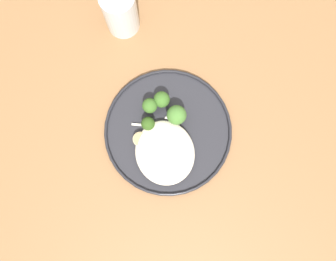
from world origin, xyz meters
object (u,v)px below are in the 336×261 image
(broccoli_floret_front_edge, at_px, (176,115))
(broccoli_floret_small_sprig, at_px, (162,100))
(seared_scallop_left_edge, at_px, (173,144))
(broccoli_floret_right_tilted, at_px, (148,124))
(dinner_plate, at_px, (168,131))
(broccoli_floret_split_head, at_px, (150,106))
(seared_scallop_tiny_bay, at_px, (163,153))
(water_glass, at_px, (121,13))
(seared_scallop_right_edge, at_px, (173,129))
(seared_scallop_on_noodles, at_px, (140,139))

(broccoli_floret_front_edge, bearing_deg, broccoli_floret_small_sprig, -154.07)
(seared_scallop_left_edge, distance_m, broccoli_floret_right_tilted, 0.07)
(dinner_plate, distance_m, broccoli_floret_front_edge, 0.05)
(broccoli_floret_split_head, relative_size, broccoli_floret_right_tilted, 1.23)
(seared_scallop_tiny_bay, bearing_deg, water_glass, -178.27)
(dinner_plate, bearing_deg, seared_scallop_right_edge, 89.98)
(seared_scallop_on_noodles, height_order, broccoli_floret_small_sprig, broccoli_floret_small_sprig)
(seared_scallop_tiny_bay, height_order, broccoli_floret_front_edge, broccoli_floret_front_edge)
(seared_scallop_right_edge, xyz_separation_m, broccoli_floret_small_sprig, (-0.07, -0.01, 0.02))
(seared_scallop_tiny_bay, relative_size, seared_scallop_left_edge, 0.81)
(seared_scallop_right_edge, distance_m, broccoli_floret_small_sprig, 0.07)
(seared_scallop_right_edge, bearing_deg, dinner_plate, -90.02)
(seared_scallop_left_edge, xyz_separation_m, broccoli_floret_small_sprig, (-0.10, 0.00, 0.02))
(dinner_plate, relative_size, seared_scallop_left_edge, 9.00)
(dinner_plate, xyz_separation_m, broccoli_floret_split_head, (-0.06, -0.03, 0.04))
(broccoli_floret_split_head, height_order, water_glass, water_glass)
(broccoli_floret_split_head, height_order, broccoli_floret_small_sprig, same)
(seared_scallop_tiny_bay, distance_m, seared_scallop_left_edge, 0.03)
(seared_scallop_tiny_bay, relative_size, broccoli_floret_small_sprig, 0.50)
(seared_scallop_on_noodles, distance_m, broccoli_floret_front_edge, 0.10)
(broccoli_floret_right_tilted, bearing_deg, water_glass, 178.83)
(seared_scallop_right_edge, relative_size, broccoli_floret_front_edge, 0.44)
(broccoli_floret_front_edge, relative_size, broccoli_floret_split_head, 1.20)
(seared_scallop_right_edge, relative_size, seared_scallop_left_edge, 0.86)
(broccoli_floret_small_sprig, bearing_deg, water_glass, -170.21)
(broccoli_floret_small_sprig, distance_m, broccoli_floret_right_tilted, 0.06)
(seared_scallop_on_noodles, relative_size, broccoli_floret_split_head, 0.62)
(broccoli_floret_small_sprig, xyz_separation_m, broccoli_floret_right_tilted, (0.04, -0.04, -0.01))
(dinner_plate, relative_size, seared_scallop_tiny_bay, 11.07)
(seared_scallop_tiny_bay, xyz_separation_m, broccoli_floret_split_head, (-0.10, -0.00, 0.03))
(seared_scallop_left_edge, height_order, water_glass, water_glass)
(seared_scallop_on_noodles, xyz_separation_m, broccoli_floret_right_tilted, (-0.03, 0.03, 0.01))
(broccoli_floret_right_tilted, bearing_deg, seared_scallop_tiny_bay, 12.55)
(dinner_plate, distance_m, seared_scallop_on_noodles, 0.07)
(broccoli_floret_front_edge, relative_size, water_glass, 0.54)
(seared_scallop_on_noodles, relative_size, water_glass, 0.28)
(seared_scallop_on_noodles, relative_size, seared_scallop_left_edge, 1.01)
(broccoli_floret_small_sprig, bearing_deg, broccoli_floret_right_tilted, -44.79)
(seared_scallop_right_edge, distance_m, broccoli_floret_right_tilted, 0.06)
(seared_scallop_tiny_bay, xyz_separation_m, seared_scallop_on_noodles, (-0.04, -0.04, 0.00))
(dinner_plate, bearing_deg, seared_scallop_tiny_bay, -27.78)
(seared_scallop_right_edge, height_order, broccoli_floret_right_tilted, broccoli_floret_right_tilted)
(seared_scallop_left_edge, bearing_deg, broccoli_floret_right_tilted, -144.40)
(broccoli_floret_split_head, bearing_deg, seared_scallop_left_edge, 16.05)
(seared_scallop_right_edge, xyz_separation_m, broccoli_floret_split_head, (-0.06, -0.04, 0.02))
(seared_scallop_right_edge, height_order, water_glass, water_glass)
(broccoli_floret_front_edge, height_order, broccoli_floret_split_head, broccoli_floret_front_edge)
(broccoli_floret_front_edge, bearing_deg, seared_scallop_tiny_bay, -35.66)
(broccoli_floret_small_sprig, height_order, water_glass, water_glass)
(dinner_plate, distance_m, seared_scallop_left_edge, 0.04)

